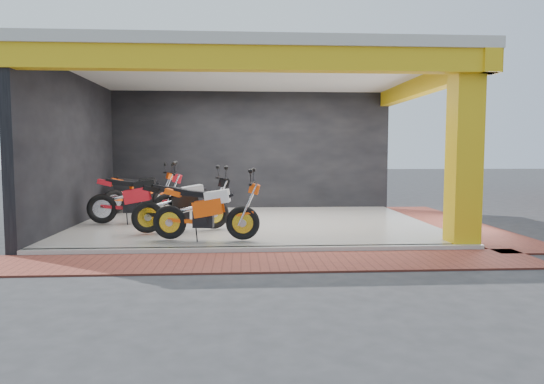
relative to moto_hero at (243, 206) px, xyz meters
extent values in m
plane|color=#2D2D30|center=(0.25, 0.44, -0.74)|extent=(80.00, 80.00, 0.00)
cube|color=beige|center=(0.25, 2.44, -0.69)|extent=(8.00, 6.00, 0.10)
cube|color=beige|center=(0.25, 2.44, 2.86)|extent=(8.40, 6.40, 0.20)
cube|color=black|center=(0.25, 5.54, 1.01)|extent=(8.20, 0.20, 3.50)
cube|color=black|center=(-3.85, 2.44, 1.01)|extent=(0.20, 6.20, 3.50)
cube|color=gold|center=(4.00, -0.31, 1.01)|extent=(0.50, 0.50, 3.50)
cube|color=gold|center=(0.25, -0.56, 2.56)|extent=(8.40, 0.30, 0.40)
cube|color=gold|center=(4.25, 2.44, 2.56)|extent=(0.30, 6.40, 0.40)
cube|color=beige|center=(0.25, -0.58, -0.69)|extent=(8.00, 0.20, 0.10)
cube|color=brown|center=(0.25, -1.36, -0.73)|extent=(9.00, 1.40, 0.03)
cube|color=brown|center=(5.05, 2.44, -0.73)|extent=(1.40, 7.00, 0.03)
camera|label=1|loc=(0.00, -8.85, 0.99)|focal=32.00mm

